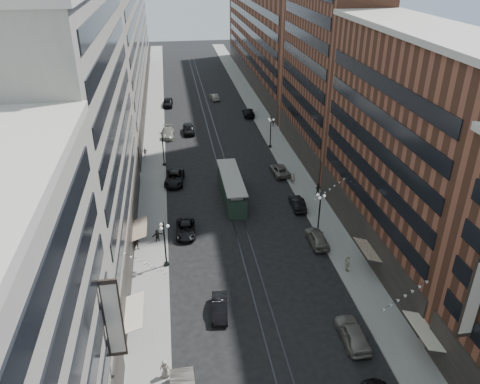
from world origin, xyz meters
TOP-DOWN VIEW (x-y plane):
  - ground at (0.00, 60.00)m, footprint 220.00×220.00m
  - sidewalk_west at (-11.00, 70.00)m, footprint 4.00×180.00m
  - sidewalk_east at (11.00, 70.00)m, footprint 4.00×180.00m
  - rail_west at (-0.70, 70.00)m, footprint 0.12×180.00m
  - rail_east at (0.70, 70.00)m, footprint 0.12×180.00m
  - building_west_mid at (-17.00, 33.00)m, footprint 8.00×36.00m
  - building_west_far at (-17.00, 96.00)m, footprint 8.00×90.00m
  - building_east_mid at (17.00, 28.00)m, footprint 8.00×30.00m
  - building_east_tower at (17.00, 56.00)m, footprint 8.00×26.00m
  - building_east_far at (17.00, 105.00)m, footprint 8.00×72.00m
  - lamppost_sw_far at (-9.20, 28.00)m, footprint 1.03×1.14m
  - lamppost_sw_mid at (-9.20, 55.00)m, footprint 1.03×1.14m
  - lamppost_se_far at (9.20, 32.00)m, footprint 1.03×1.14m
  - lamppost_se_mid at (9.20, 60.00)m, footprint 1.03×1.14m
  - streetcar at (0.00, 42.59)m, footprint 2.70×12.18m
  - car_2 at (-6.80, 34.24)m, footprint 2.45×5.00m
  - car_4 at (6.94, 14.37)m, footprint 2.06×5.06m
  - car_5 at (-4.29, 19.65)m, footprint 1.94×4.44m
  - pedestrian_1 at (-9.50, 12.82)m, footprint 0.92×0.62m
  - pedestrian_2 at (-12.50, 31.55)m, footprint 0.89×0.55m
  - pedestrian_4 at (9.99, 24.02)m, footprint 0.58×1.16m
  - car_7 at (-7.75, 48.63)m, footprint 3.32×6.06m
  - car_8 at (-8.40, 68.11)m, footprint 2.46×5.61m
  - car_9 at (-8.10, 87.38)m, footprint 2.43×5.32m
  - car_10 at (8.35, 38.43)m, footprint 1.69×4.52m
  - car_11 at (8.40, 49.19)m, footprint 2.66×5.21m
  - car_12 at (8.40, 77.99)m, footprint 2.41×5.49m
  - car_13 at (-4.50, 69.47)m, footprint 2.14×5.15m
  - car_14 at (2.57, 90.65)m, footprint 2.04×4.44m
  - pedestrian_5 at (-10.18, 33.06)m, footprint 1.43×0.86m
  - pedestrian_6 at (-12.28, 59.14)m, footprint 0.92×0.52m
  - pedestrian_7 at (12.15, 41.59)m, footprint 0.93×0.91m
  - pedestrian_8 at (9.50, 45.48)m, footprint 0.69×0.48m
  - pedestrian_9 at (12.07, 70.58)m, footprint 1.08×0.51m
  - car_extra_0 at (8.40, 29.79)m, footprint 1.97×4.85m

SIDE VIEW (x-z plane):
  - ground at x=0.00m, z-range 0.00..0.00m
  - rail_west at x=-0.70m, z-range 0.00..0.02m
  - rail_east at x=0.70m, z-range 0.00..0.02m
  - sidewalk_west at x=-11.00m, z-range 0.00..0.15m
  - sidewalk_east at x=11.00m, z-range 0.00..0.15m
  - car_2 at x=-6.80m, z-range 0.00..1.37m
  - car_11 at x=8.40m, z-range 0.00..1.41m
  - car_14 at x=2.57m, z-range 0.00..1.41m
  - car_5 at x=-4.29m, z-range 0.00..1.42m
  - car_10 at x=8.35m, z-range 0.00..1.48m
  - car_12 at x=8.40m, z-range 0.00..1.57m
  - car_8 at x=-8.40m, z-range 0.00..1.61m
  - car_7 at x=-7.75m, z-range 0.00..1.61m
  - car_extra_0 at x=8.40m, z-range 0.00..1.65m
  - car_4 at x=6.94m, z-range 0.00..1.72m
  - car_13 at x=-4.50m, z-range 0.00..1.74m
  - car_9 at x=-8.10m, z-range 0.00..1.77m
  - pedestrian_5 at x=-10.18m, z-range 0.15..1.64m
  - pedestrian_6 at x=-12.28m, z-range 0.15..1.65m
  - pedestrian_9 at x=12.07m, z-range 0.15..1.78m
  - pedestrian_7 at x=12.15m, z-range 0.15..1.88m
  - pedestrian_1 at x=-9.50m, z-range 0.15..1.89m
  - pedestrian_2 at x=-12.50m, z-range 0.15..1.89m
  - pedestrian_8 at x=9.50m, z-range 0.15..1.95m
  - pedestrian_4 at x=9.99m, z-range 0.15..2.07m
  - streetcar at x=0.00m, z-range -0.13..3.24m
  - lamppost_sw_far at x=-9.20m, z-range 0.34..5.86m
  - lamppost_sw_mid at x=-9.20m, z-range 0.34..5.86m
  - lamppost_se_far at x=9.20m, z-range 0.34..5.86m
  - lamppost_se_mid at x=9.20m, z-range 0.34..5.86m
  - building_east_mid at x=17.00m, z-range 0.00..24.00m
  - building_east_far at x=17.00m, z-range 0.00..24.00m
  - building_west_far at x=-17.00m, z-range 0.00..26.00m
  - building_west_mid at x=-17.00m, z-range 0.00..28.00m
  - building_east_tower at x=17.00m, z-range 0.00..42.00m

